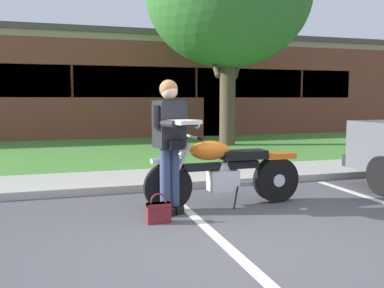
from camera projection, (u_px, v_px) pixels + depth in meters
name	position (u px, v px, depth m)	size (l,w,h in m)	color
ground_plane	(222.00, 242.00, 4.32)	(140.00, 140.00, 0.00)	#4C4C51
curb_strip	(164.00, 186.00, 6.80)	(60.00, 0.20, 0.12)	#ADA89E
concrete_walk	(154.00, 178.00, 7.61)	(60.00, 1.50, 0.08)	#ADA89E
grass_lawn	(122.00, 150.00, 11.89)	(60.00, 7.50, 0.06)	#478433
stall_stripe_1	(215.00, 235.00, 4.51)	(0.12, 4.40, 0.01)	silver
motorcycle	(230.00, 171.00, 5.74)	(2.24, 0.82, 1.18)	black
rider_person	(170.00, 136.00, 5.26)	(0.56, 0.66, 1.70)	black
handbag	(159.00, 211.00, 4.96)	(0.28, 0.13, 0.36)	maroon
hedge_left	(26.00, 122.00, 14.69)	(3.19, 0.90, 1.24)	#286028
hedge_center_left	(144.00, 120.00, 15.90)	(3.17, 0.90, 1.24)	#286028
hedge_center_right	(245.00, 119.00, 17.11)	(2.89, 0.90, 1.24)	#286028
brick_building	(70.00, 88.00, 19.98)	(26.45, 12.10, 3.95)	brown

